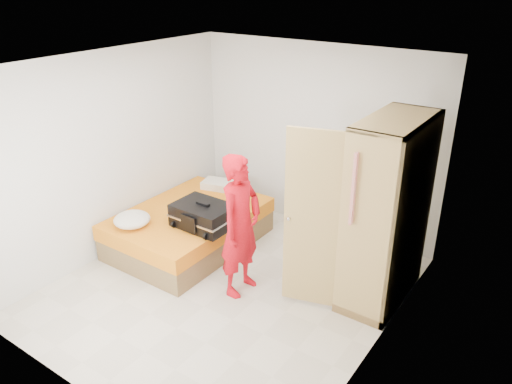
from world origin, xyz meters
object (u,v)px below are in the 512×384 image
Objects in this scene: bed at (190,228)px; round_cushion at (132,219)px; person at (241,226)px; suitcase at (203,215)px; wardrobe at (381,218)px.

bed is 0.84m from round_cushion.
bed is 1.39m from person.
round_cushion is (-0.31, -0.70, 0.33)m from bed.
bed is 0.61m from suitcase.
person is at bearing -20.16° from bed.
suitcase is at bearing -165.67° from wardrobe.
suitcase reaches higher than round_cushion.
person is at bearing 10.13° from round_cushion.
suitcase is (-0.76, 0.24, -0.20)m from person.
wardrobe is at bearing 14.87° from suitcase.
wardrobe is 1.25× the size of person.
suitcase is at bearing 70.91° from person.
suitcase is 0.90m from round_cushion.
wardrobe is 4.64× the size of round_cushion.
round_cushion is (-2.81, -1.04, -0.41)m from wardrobe.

